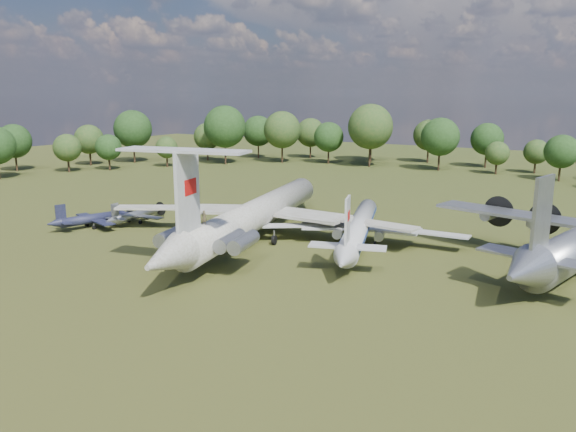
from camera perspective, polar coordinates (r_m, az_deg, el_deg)
The scene contains 6 objects.
ground at distance 78.87m, azimuth -4.03°, elevation -2.25°, with size 300.00×300.00×0.00m, color #243D14.
il62_airliner at distance 77.69m, azimuth -3.15°, elevation -0.34°, with size 44.07×57.29×5.62m, color silver, non-canonical shape.
tu104_jet at distance 75.03m, azimuth 7.19°, elevation -1.60°, with size 28.34×37.79×3.78m, color silver, non-canonical shape.
small_prop_west at distance 89.63m, azimuth -19.30°, elevation -0.46°, with size 10.39×14.16×2.08m, color black, non-canonical shape.
small_prop_northwest at distance 90.84m, azimuth -15.22°, elevation -0.09°, with size 9.51×12.97×1.90m, color #A6A9AE, non-canonical shape.
person_on_il62 at distance 62.94m, azimuth -8.53°, elevation -0.13°, with size 0.58×0.38×1.58m, color #9B834F.
Camera 1 is at (44.32, -62.13, 19.92)m, focal length 35.00 mm.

